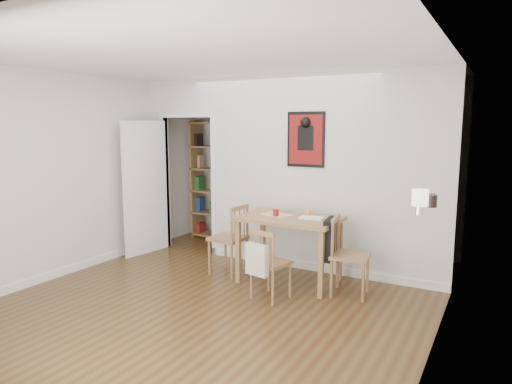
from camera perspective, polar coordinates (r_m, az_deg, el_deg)
The scene contains 15 objects.
ground at distance 5.36m, azimuth -3.82°, elevation -12.82°, with size 5.20×5.20×0.00m, color #4F3919.
room_shell at distance 6.16m, azimuth 3.64°, elevation 2.40°, with size 5.20×5.20×5.20m.
dining_table at distance 5.61m, azimuth 4.21°, elevation -4.10°, with size 1.21×0.77×0.83m.
chair_left at distance 6.00m, azimuth -3.48°, elevation -5.88°, with size 0.49×0.49×0.93m.
chair_right at distance 5.34m, azimuth 11.49°, elevation -7.72°, with size 0.57×0.51×0.91m.
chair_front at distance 5.15m, azimuth 1.76°, elevation -8.91°, with size 0.48×0.52×0.80m.
bookshelf at distance 7.82m, azimuth -5.11°, elevation 1.42°, with size 0.85×0.34×2.01m.
fireplace at distance 4.67m, azimuth 21.08°, elevation -8.65°, with size 0.45×1.25×1.16m.
red_glass at distance 5.60m, azimuth 2.49°, elevation -2.58°, with size 0.07×0.07×0.09m, color #9C0E11.
orange_fruit at distance 5.66m, azimuth 6.56°, elevation -2.59°, with size 0.08×0.08×0.08m, color orange.
placemat at distance 5.70m, azimuth 2.55°, elevation -2.83°, with size 0.37×0.28×0.00m, color beige.
notebook at distance 5.52m, azimuth 6.95°, elevation -3.21°, with size 0.28×0.20×0.01m, color white.
mantel_lamp at distance 4.22m, azimuth 19.82°, elevation -0.85°, with size 0.14×0.14×0.22m.
ceramic_jar_a at distance 4.67m, azimuth 21.12°, elevation -1.06°, with size 0.10×0.10×0.12m, color black.
ceramic_jar_b at distance 4.84m, azimuth 21.05°, elevation -0.82°, with size 0.08×0.08×0.10m, color black.
Camera 1 is at (2.73, -4.19, 1.94)m, focal length 32.00 mm.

